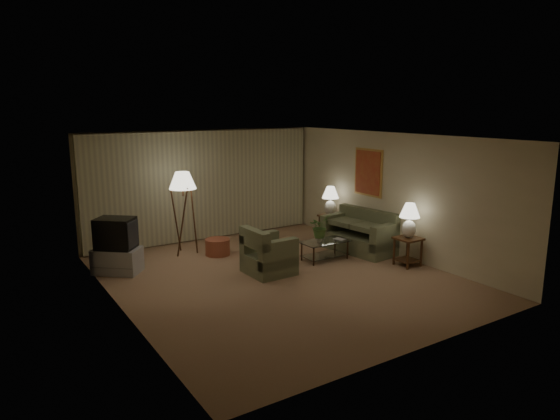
# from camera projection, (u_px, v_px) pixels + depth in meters

# --- Properties ---
(ground) EXTENTS (7.00, 7.00, 0.00)m
(ground) POSITION_uv_depth(u_px,v_px,m) (279.00, 277.00, 9.67)
(ground) COLOR #A07358
(ground) RESTS_ON ground
(room_shell) EXTENTS (6.04, 7.02, 2.72)m
(room_shell) POSITION_uv_depth(u_px,v_px,m) (242.00, 179.00, 10.57)
(room_shell) COLOR beige
(room_shell) RESTS_ON ground
(sofa) EXTENTS (1.89, 1.27, 0.75)m
(sofa) POSITION_uv_depth(u_px,v_px,m) (359.00, 235.00, 11.35)
(sofa) COLOR #767C57
(sofa) RESTS_ON ground
(armchair) EXTENTS (0.92, 0.88, 0.74)m
(armchair) POSITION_uv_depth(u_px,v_px,m) (269.00, 255.00, 9.84)
(armchair) COLOR #767C57
(armchair) RESTS_ON ground
(side_table_near) EXTENTS (0.49, 0.49, 0.60)m
(side_table_near) POSITION_uv_depth(u_px,v_px,m) (408.00, 247.00, 10.31)
(side_table_near) COLOR #3C2010
(side_table_near) RESTS_ON ground
(side_table_far) EXTENTS (0.50, 0.42, 0.60)m
(side_table_far) POSITION_uv_depth(u_px,v_px,m) (330.00, 223.00, 12.46)
(side_table_far) COLOR #3C2010
(side_table_far) RESTS_ON ground
(table_lamp_near) EXTENTS (0.42, 0.42, 0.72)m
(table_lamp_near) POSITION_uv_depth(u_px,v_px,m) (409.00, 217.00, 10.19)
(table_lamp_near) COLOR white
(table_lamp_near) RESTS_ON side_table_near
(table_lamp_far) EXTENTS (0.42, 0.42, 0.72)m
(table_lamp_far) POSITION_uv_depth(u_px,v_px,m) (330.00, 198.00, 12.33)
(table_lamp_far) COLOR white
(table_lamp_far) RESTS_ON side_table_far
(coffee_table) EXTENTS (1.05, 0.57, 0.41)m
(coffee_table) POSITION_uv_depth(u_px,v_px,m) (325.00, 247.00, 10.74)
(coffee_table) COLOR silver
(coffee_table) RESTS_ON ground
(tv_cabinet) EXTENTS (1.43, 1.43, 0.50)m
(tv_cabinet) POSITION_uv_depth(u_px,v_px,m) (117.00, 260.00, 9.90)
(tv_cabinet) COLOR #969698
(tv_cabinet) RESTS_ON ground
(crt_tv) EXTENTS (1.22, 1.22, 0.61)m
(crt_tv) POSITION_uv_depth(u_px,v_px,m) (115.00, 233.00, 9.79)
(crt_tv) COLOR black
(crt_tv) RESTS_ON tv_cabinet
(floor_lamp) EXTENTS (0.60, 0.60, 1.85)m
(floor_lamp) POSITION_uv_depth(u_px,v_px,m) (184.00, 211.00, 11.06)
(floor_lamp) COLOR #3C2010
(floor_lamp) RESTS_ON ground
(ottoman) EXTENTS (0.59, 0.59, 0.36)m
(ottoman) POSITION_uv_depth(u_px,v_px,m) (218.00, 247.00, 11.11)
(ottoman) COLOR #974833
(ottoman) RESTS_ON ground
(vase) EXTENTS (0.17, 0.17, 0.14)m
(vase) POSITION_uv_depth(u_px,v_px,m) (319.00, 239.00, 10.62)
(vase) COLOR white
(vase) RESTS_ON coffee_table
(flowers) EXTENTS (0.56, 0.53, 0.49)m
(flowers) POSITION_uv_depth(u_px,v_px,m) (320.00, 225.00, 10.55)
(flowers) COLOR #4D7835
(flowers) RESTS_ON vase
(book) EXTENTS (0.23, 0.27, 0.02)m
(book) POSITION_uv_depth(u_px,v_px,m) (337.00, 240.00, 10.76)
(book) COLOR olive
(book) RESTS_ON coffee_table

